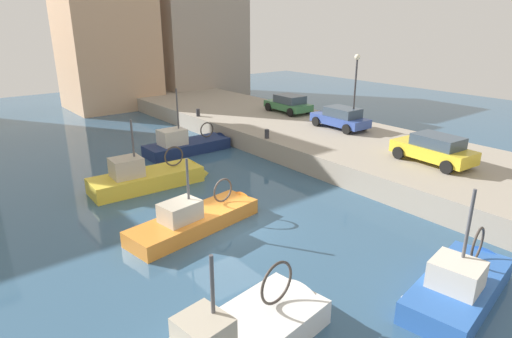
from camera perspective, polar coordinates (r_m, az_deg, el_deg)
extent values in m
plane|color=#335675|center=(18.08, -4.29, -7.36)|extent=(80.00, 80.00, 0.00)
cube|color=#9E9384|center=(25.63, 17.37, 1.38)|extent=(9.00, 56.00, 1.20)
cube|color=#2D60B7|center=(15.04, 25.03, -15.33)|extent=(4.95, 2.59, 1.44)
cone|color=#2D60B7|center=(17.33, 27.88, -11.02)|extent=(1.16, 1.79, 1.67)
cube|color=#B2A893|center=(14.70, 25.40, -13.22)|extent=(4.74, 2.41, 0.08)
cube|color=beige|center=(14.03, 25.00, -12.58)|extent=(1.42, 1.53, 0.84)
cylinder|color=#4C4C51|center=(13.86, 26.09, -8.21)|extent=(0.10, 0.10, 3.01)
torus|color=#3F3833|center=(15.51, 27.27, -8.85)|extent=(1.16, 0.27, 1.16)
sphere|color=white|center=(14.03, 19.20, -16.11)|extent=(0.32, 0.32, 0.32)
cube|color=gold|center=(22.59, -14.17, -2.33)|extent=(5.64, 2.15, 1.58)
cone|color=gold|center=(23.80, -7.22, -0.75)|extent=(0.98, 1.74, 1.70)
cube|color=#9E7A51|center=(22.34, -14.32, -0.63)|extent=(5.41, 1.98, 0.08)
cube|color=#B7AD99|center=(21.87, -16.77, 0.17)|extent=(1.50, 1.27, 0.97)
cylinder|color=#4C4C51|center=(21.74, -15.92, 2.63)|extent=(0.10, 0.10, 2.85)
torus|color=#3F3833|center=(22.71, -10.83, 1.68)|extent=(1.07, 0.13, 1.07)
sphere|color=white|center=(22.94, -19.05, -1.84)|extent=(0.32, 0.32, 0.32)
cube|color=orange|center=(17.88, -8.06, -7.83)|extent=(5.90, 2.60, 1.28)
cone|color=orange|center=(19.84, -0.95, -4.79)|extent=(1.13, 1.68, 1.56)
cube|color=#B2A893|center=(17.63, -8.15, -6.17)|extent=(5.65, 2.43, 0.08)
cube|color=#B7AD99|center=(17.07, -10.01, -5.56)|extent=(1.65, 1.29, 0.78)
cylinder|color=#4C4C51|center=(17.00, -8.97, -2.62)|extent=(0.10, 0.10, 2.49)
torus|color=#3F3833|center=(18.33, -4.42, -2.82)|extent=(1.06, 0.25, 1.06)
sphere|color=white|center=(17.61, -14.41, -8.03)|extent=(0.32, 0.32, 0.32)
cube|color=navy|center=(27.96, -9.04, 2.21)|extent=(5.42, 1.96, 1.40)
cone|color=navy|center=(29.51, -3.92, 3.33)|extent=(0.91, 1.74, 1.74)
cube|color=#9E7A51|center=(27.78, -9.11, 3.46)|extent=(5.20, 1.80, 0.08)
cube|color=beige|center=(27.17, -11.03, 4.14)|extent=(1.58, 1.25, 0.98)
cylinder|color=#4C4C51|center=(27.11, -10.31, 6.79)|extent=(0.10, 0.10, 3.48)
torus|color=#3F3833|center=(28.37, -6.53, 5.19)|extent=(1.00, 0.09, 1.00)
sphere|color=white|center=(28.08, -13.02, 2.48)|extent=(0.32, 0.32, 0.32)
cone|color=white|center=(13.71, 6.99, -17.06)|extent=(1.14, 1.94, 1.84)
cube|color=#9E7A51|center=(11.52, -2.44, -20.85)|extent=(5.25, 2.55, 0.08)
cube|color=#B7AD99|center=(10.63, -6.97, -21.21)|extent=(1.21, 1.29, 1.00)
cylinder|color=#4C4C51|center=(10.34, -5.72, -17.36)|extent=(0.10, 0.10, 2.54)
torus|color=#3F3833|center=(11.93, 2.77, -14.83)|extent=(1.25, 0.25, 1.25)
cube|color=gold|center=(23.36, 22.35, 2.14)|extent=(1.99, 4.16, 0.63)
cube|color=#384756|center=(23.10, 22.94, 3.42)|extent=(1.65, 2.37, 0.56)
cylinder|color=black|center=(23.52, 18.37, 2.05)|extent=(0.27, 0.65, 0.64)
cylinder|color=black|center=(24.84, 20.78, 2.66)|extent=(0.27, 0.65, 0.64)
cylinder|color=black|center=(22.06, 23.94, 0.24)|extent=(0.27, 0.65, 0.64)
cylinder|color=black|center=(23.46, 26.17, 0.99)|extent=(0.27, 0.65, 0.64)
cube|color=#387547|center=(33.80, 4.26, 8.37)|extent=(1.91, 3.95, 0.50)
cube|color=#384756|center=(33.56, 4.50, 9.23)|extent=(1.64, 2.23, 0.59)
cylinder|color=black|center=(34.29, 1.66, 8.23)|extent=(0.24, 0.65, 0.64)
cylinder|color=black|center=(35.40, 3.94, 8.54)|extent=(0.24, 0.65, 0.64)
cylinder|color=black|center=(32.29, 4.58, 7.48)|extent=(0.24, 0.65, 0.64)
cylinder|color=black|center=(33.47, 6.90, 7.82)|extent=(0.24, 0.65, 0.64)
cube|color=#334C9E|center=(29.21, 11.03, 6.38)|extent=(1.74, 4.05, 0.55)
cube|color=#384756|center=(28.96, 11.39, 7.40)|extent=(1.50, 2.28, 0.59)
cylinder|color=black|center=(29.59, 7.98, 6.27)|extent=(0.24, 0.65, 0.64)
cylinder|color=black|center=(30.74, 10.16, 6.64)|extent=(0.24, 0.65, 0.64)
cylinder|color=black|center=(27.79, 11.93, 5.19)|extent=(0.24, 0.65, 0.64)
cylinder|color=black|center=(29.01, 14.08, 5.61)|extent=(0.24, 0.65, 0.64)
cylinder|color=#2D2D33|center=(26.24, 1.46, 4.68)|extent=(0.28, 0.28, 0.55)
cylinder|color=#2D2D33|center=(32.62, -7.68, 7.41)|extent=(0.28, 0.28, 0.55)
cylinder|color=#38383D|center=(28.50, 12.91, 9.43)|extent=(0.12, 0.12, 4.50)
sphere|color=#F2EACC|center=(28.21, 13.28, 14.23)|extent=(0.36, 0.36, 0.36)
cube|color=#A39384|center=(48.37, -7.93, 16.73)|extent=(9.23, 6.89, 12.17)
cube|color=tan|center=(43.68, -19.17, 15.88)|extent=(7.84, 6.78, 12.54)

